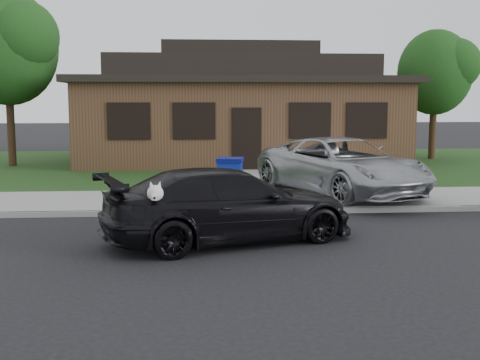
{
  "coord_description": "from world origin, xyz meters",
  "views": [
    {
      "loc": [
        2.22,
        -9.64,
        2.52
      ],
      "look_at": [
        3.02,
        1.03,
        1.1
      ],
      "focal_mm": 45.0,
      "sensor_mm": 36.0,
      "label": 1
    }
  ],
  "objects": [
    {
      "name": "ground",
      "position": [
        0.0,
        0.0,
        0.0
      ],
      "size": [
        120.0,
        120.0,
        0.0
      ],
      "primitive_type": "plane",
      "color": "black",
      "rests_on": "ground"
    },
    {
      "name": "sidewalk",
      "position": [
        0.0,
        5.0,
        0.06
      ],
      "size": [
        60.0,
        3.0,
        0.12
      ],
      "primitive_type": "cube",
      "color": "gray",
      "rests_on": "ground"
    },
    {
      "name": "curb",
      "position": [
        0.0,
        3.5,
        0.06
      ],
      "size": [
        60.0,
        0.12,
        0.12
      ],
      "primitive_type": "cube",
      "color": "gray",
      "rests_on": "ground"
    },
    {
      "name": "lawn",
      "position": [
        0.0,
        13.0,
        0.07
      ],
      "size": [
        60.0,
        13.0,
        0.13
      ],
      "primitive_type": "cube",
      "color": "#193814",
      "rests_on": "ground"
    },
    {
      "name": "driveway",
      "position": [
        6.0,
        10.0,
        0.07
      ],
      "size": [
        4.5,
        13.0,
        0.14
      ],
      "primitive_type": "cube",
      "color": "gray",
      "rests_on": "ground"
    },
    {
      "name": "sedan",
      "position": [
        2.81,
        0.92,
        0.66
      ],
      "size": [
        4.92,
        3.25,
        1.32
      ],
      "rotation": [
        0.0,
        0.0,
        1.9
      ],
      "color": "black",
      "rests_on": "ground"
    },
    {
      "name": "minivan",
      "position": [
        5.96,
        5.4,
        0.86
      ],
      "size": [
        4.27,
        5.7,
        1.44
      ],
      "primitive_type": "imported",
      "rotation": [
        0.0,
        0.0,
        0.41
      ],
      "color": "#A2A5A9",
      "rests_on": "driveway"
    },
    {
      "name": "recycling_bin",
      "position": [
        3.07,
        4.89,
        0.63
      ],
      "size": [
        0.71,
        0.71,
        1.01
      ],
      "rotation": [
        0.0,
        0.0,
        -0.19
      ],
      "color": "navy",
      "rests_on": "sidewalk"
    },
    {
      "name": "house",
      "position": [
        4.0,
        15.0,
        2.13
      ],
      "size": [
        12.6,
        8.6,
        4.65
      ],
      "color": "#422B1C",
      "rests_on": "ground"
    },
    {
      "name": "tree_0",
      "position": [
        -4.34,
        12.88,
        4.48
      ],
      "size": [
        3.78,
        3.6,
        6.34
      ],
      "color": "#332114",
      "rests_on": "ground"
    },
    {
      "name": "tree_1",
      "position": [
        12.14,
        14.4,
        3.71
      ],
      "size": [
        3.15,
        3.0,
        5.25
      ],
      "color": "#332114",
      "rests_on": "ground"
    }
  ]
}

